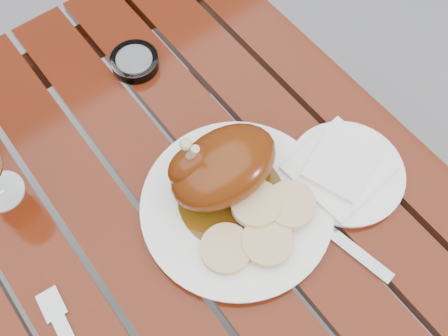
# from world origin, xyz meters

# --- Properties ---
(ground) EXTENTS (60.00, 60.00, 0.00)m
(ground) POSITION_xyz_m (0.00, 0.00, 0.00)
(ground) COLOR slate
(ground) RESTS_ON ground
(table) EXTENTS (0.80, 1.20, 0.75)m
(table) POSITION_xyz_m (0.00, 0.00, 0.38)
(table) COLOR #5F180B
(table) RESTS_ON ground
(dinner_plate) EXTENTS (0.37, 0.37, 0.02)m
(dinner_plate) POSITION_xyz_m (0.07, 0.03, 0.76)
(dinner_plate) COLOR white
(dinner_plate) RESTS_ON table
(roast_duck) EXTENTS (0.19, 0.18, 0.13)m
(roast_duck) POSITION_xyz_m (0.07, 0.08, 0.82)
(roast_duck) COLOR #543309
(roast_duck) RESTS_ON dinner_plate
(bread_dumplings) EXTENTS (0.20, 0.13, 0.03)m
(bread_dumplings) POSITION_xyz_m (0.07, -0.02, 0.78)
(bread_dumplings) COLOR #DFC188
(bread_dumplings) RESTS_ON dinner_plate
(side_plate) EXTENTS (0.26, 0.26, 0.02)m
(side_plate) POSITION_xyz_m (0.25, -0.03, 0.76)
(side_plate) COLOR white
(side_plate) RESTS_ON table
(napkin) EXTENTS (0.16, 0.15, 0.01)m
(napkin) POSITION_xyz_m (0.24, -0.02, 0.77)
(napkin) COLOR white
(napkin) RESTS_ON side_plate
(ashtray) EXTENTS (0.11, 0.11, 0.02)m
(ashtray) POSITION_xyz_m (0.10, 0.38, 0.76)
(ashtray) COLOR #B2B7BC
(ashtray) RESTS_ON table
(knife) EXTENTS (0.06, 0.21, 0.01)m
(knife) POSITION_xyz_m (0.16, -0.10, 0.75)
(knife) COLOR gray
(knife) RESTS_ON table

